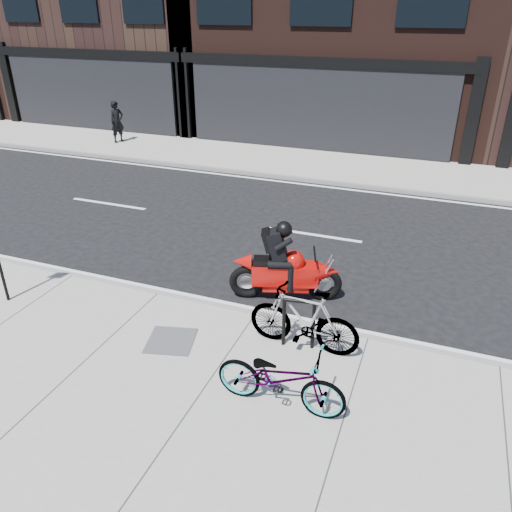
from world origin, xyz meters
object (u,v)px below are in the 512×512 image
at_px(bike_rack, 299,319).
at_px(bicycle_front, 280,378).
at_px(bicycle_rear, 304,319).
at_px(utility_grate, 171,341).
at_px(motorcycle, 291,268).
at_px(pedestrian, 117,122).

xyz_separation_m(bike_rack, bicycle_front, (0.16, -1.37, -0.04)).
distance_m(bike_rack, bicycle_rear, 0.09).
relative_size(bike_rack, utility_grate, 1.17).
relative_size(bicycle_front, motorcycle, 0.86).
bearing_deg(bike_rack, bicycle_rear, 0.00).
xyz_separation_m(motorcycle, utility_grate, (-1.35, -2.18, -0.51)).
relative_size(bicycle_rear, pedestrian, 1.12).
relative_size(bicycle_front, utility_grate, 2.40).
bearing_deg(bike_rack, bicycle_front, -83.50).
bearing_deg(bicycle_rear, motorcycle, -154.41).
bearing_deg(bicycle_rear, pedestrian, -132.88).
xyz_separation_m(bike_rack, pedestrian, (-10.56, 10.36, 0.29)).
bearing_deg(bicycle_front, utility_grate, 70.02).
distance_m(bike_rack, utility_grate, 2.13).
relative_size(bicycle_front, pedestrian, 1.12).
distance_m(motorcycle, utility_grate, 2.62).
bearing_deg(bike_rack, utility_grate, -162.62).
bearing_deg(utility_grate, motorcycle, 58.21).
xyz_separation_m(pedestrian, utility_grate, (8.58, -10.97, -0.79)).
distance_m(bicycle_rear, motorcycle, 1.72).
bearing_deg(utility_grate, pedestrian, 128.03).
bearing_deg(bicycle_front, bike_rack, 5.98).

